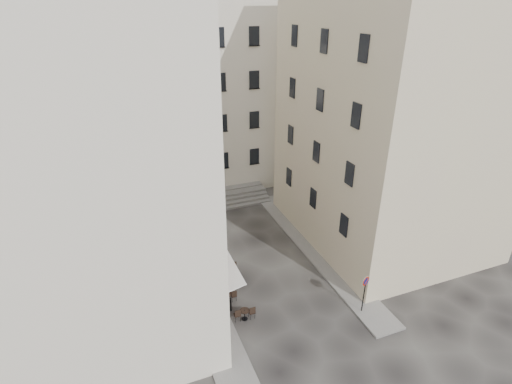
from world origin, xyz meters
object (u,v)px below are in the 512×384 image
no_parking_sign (365,288)px  pedestrian (223,275)px  bistro_table_a (244,313)px  bistro_table_b (227,296)px

no_parking_sign → pedestrian: 8.71m
no_parking_sign → bistro_table_a: no_parking_sign is taller
no_parking_sign → bistro_table_b: no_parking_sign is taller
bistro_table_a → pedestrian: 3.22m
no_parking_sign → bistro_table_a: bearing=144.9°
no_parking_sign → bistro_table_b: (-7.16, 3.76, -1.43)m
bistro_table_a → bistro_table_b: 1.84m
no_parking_sign → bistro_table_a: 7.11m
bistro_table_b → pedestrian: bearing=82.1°
pedestrian → bistro_table_a: bearing=99.0°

